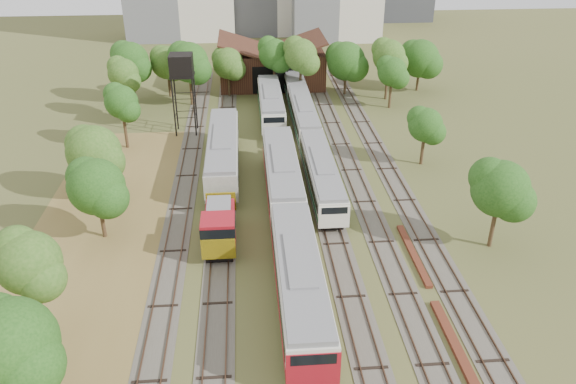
{
  "coord_description": "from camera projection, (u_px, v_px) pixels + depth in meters",
  "views": [
    {
      "loc": [
        -5.41,
        -29.98,
        26.78
      ],
      "look_at": [
        -1.76,
        15.76,
        2.5
      ],
      "focal_mm": 35.0,
      "sensor_mm": 36.0,
      "label": 1
    }
  ],
  "objects": [
    {
      "name": "tree_band_right",
      "position": [
        440.0,
        128.0,
        58.73
      ],
      "size": [
        5.33,
        40.28,
        7.95
      ],
      "color": "#382616",
      "rests_on": "ground"
    },
    {
      "name": "tracks",
      "position": [
        291.0,
        172.0,
        61.28
      ],
      "size": [
        24.6,
        80.0,
        0.19
      ],
      "color": "#4C473D",
      "rests_on": "ground"
    },
    {
      "name": "railcar_rear",
      "position": [
        271.0,
        104.0,
        75.2
      ],
      "size": [
        3.06,
        16.08,
        3.79
      ],
      "color": "black",
      "rests_on": "ground"
    },
    {
      "name": "railcar_green_set",
      "position": [
        303.0,
        115.0,
        72.04
      ],
      "size": [
        2.79,
        52.08,
        3.44
      ],
      "color": "black",
      "rests_on": "ground"
    },
    {
      "name": "shunter_locomotive",
      "position": [
        219.0,
        228.0,
        47.71
      ],
      "size": [
        2.81,
        8.1,
        3.68
      ],
      "color": "black",
      "rests_on": "ground"
    },
    {
      "name": "tree_band_far",
      "position": [
        299.0,
        60.0,
        81.56
      ],
      "size": [
        43.13,
        9.72,
        9.28
      ],
      "color": "#382616",
      "rests_on": "ground"
    },
    {
      "name": "rail_pile_far",
      "position": [
        413.0,
        254.0,
        47.04
      ],
      "size": [
        0.56,
        8.99,
        0.29
      ],
      "primitive_type": "cube",
      "color": "#612C1B",
      "rests_on": "ground"
    },
    {
      "name": "maintenance_shed",
      "position": [
        272.0,
        66.0,
        88.97
      ],
      "size": [
        16.45,
        11.55,
        7.58
      ],
      "color": "#341913",
      "rests_on": "ground"
    },
    {
      "name": "rail_pile_near",
      "position": [
        457.0,
        350.0,
        37.13
      ],
      "size": [
        0.66,
        9.83,
        0.33
      ],
      "primitive_type": "cube",
      "color": "#612C1B",
      "rests_on": "ground"
    },
    {
      "name": "railcar_red_set",
      "position": [
        289.0,
        220.0,
        48.1
      ],
      "size": [
        3.26,
        34.58,
        4.04
      ],
      "color": "black",
      "rests_on": "ground"
    },
    {
      "name": "ground",
      "position": [
        331.0,
        327.0,
        39.32
      ],
      "size": [
        240.0,
        240.0,
        0.0
      ],
      "primitive_type": "plane",
      "color": "#475123",
      "rests_on": "ground"
    },
    {
      "name": "dry_grass_patch",
      "position": [
        95.0,
        272.0,
        45.1
      ],
      "size": [
        14.0,
        60.0,
        0.04
      ],
      "primitive_type": "cube",
      "color": "brown",
      "rests_on": "ground"
    },
    {
      "name": "water_tower",
      "position": [
        181.0,
        67.0,
        67.75
      ],
      "size": [
        2.89,
        2.89,
        10.01
      ],
      "color": "black",
      "rests_on": "ground"
    },
    {
      "name": "tree_band_left",
      "position": [
        98.0,
        144.0,
        54.31
      ],
      "size": [
        8.32,
        62.03,
        8.73
      ],
      "color": "#382616",
      "rests_on": "ground"
    },
    {
      "name": "old_grey_coach",
      "position": [
        223.0,
        152.0,
        60.63
      ],
      "size": [
        3.3,
        18.0,
        4.09
      ],
      "color": "black",
      "rests_on": "ground"
    }
  ]
}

